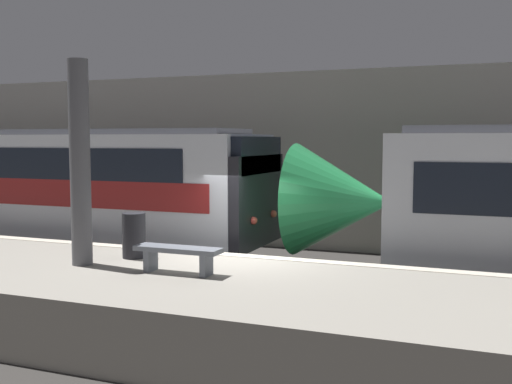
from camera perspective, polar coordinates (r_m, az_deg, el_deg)
The scene contains 6 objects.
ground_plane at distance 11.98m, azimuth -1.60°, elevation -10.78°, with size 120.00×120.00×0.00m, color #33302D.
platform at distance 10.09m, azimuth -6.15°, elevation -10.80°, with size 40.00×4.03×1.05m.
station_rear_barrier at distance 17.64m, azimuth 6.57°, elevation 2.93°, with size 50.00×0.15×5.25m.
support_pillar_near at distance 11.00m, azimuth -16.42°, elevation 2.65°, with size 0.36×0.36×3.62m.
platform_bench at distance 10.08m, azimuth -7.45°, elevation -5.83°, with size 1.50×0.40×0.45m.
trash_bin at distance 11.53m, azimuth -11.54°, elevation -4.07°, with size 0.44×0.44×0.85m.
Camera 1 is at (4.50, -10.61, 3.27)m, focal length 42.00 mm.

